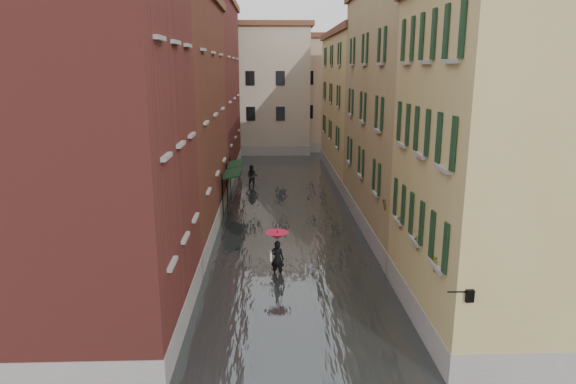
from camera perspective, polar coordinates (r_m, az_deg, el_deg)
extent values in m
plane|color=#5F5F61|center=(20.78, 1.05, -12.06)|extent=(120.00, 120.00, 0.00)
cube|color=#3D4243|center=(32.94, -0.11, -2.05)|extent=(10.00, 60.00, 0.20)
cube|color=maroon|center=(17.91, -21.54, 4.64)|extent=(6.00, 8.00, 13.00)
cube|color=#5C281D|center=(28.47, -14.21, 7.67)|extent=(6.00, 14.00, 12.50)
cube|color=maroon|center=(43.16, -10.10, 10.77)|extent=(6.00, 16.00, 14.00)
cube|color=tan|center=(18.80, 23.33, 2.54)|extent=(6.00, 8.00, 11.50)
cube|color=#9A845D|center=(28.94, 14.28, 8.25)|extent=(6.00, 14.00, 13.00)
cube|color=tan|center=(43.56, 8.77, 9.20)|extent=(6.00, 16.00, 11.50)
cube|color=#B5A490|center=(56.79, -4.02, 11.08)|extent=(12.00, 9.00, 13.00)
cube|color=tan|center=(59.19, 4.95, 10.68)|extent=(10.00, 9.00, 12.00)
cube|color=#17331D|center=(32.54, -6.21, 2.12)|extent=(1.09, 3.14, 0.31)
cylinder|color=black|center=(31.31, -7.27, -0.53)|extent=(0.06, 0.06, 2.80)
cylinder|color=black|center=(34.36, -6.80, 0.75)|extent=(0.06, 0.06, 2.80)
cube|color=#17331D|center=(35.64, -5.85, 3.13)|extent=(1.09, 2.88, 0.31)
cylinder|color=black|center=(34.51, -6.78, 0.81)|extent=(0.06, 0.06, 2.80)
cylinder|color=black|center=(37.31, -6.42, 1.79)|extent=(0.06, 0.06, 2.80)
cylinder|color=black|center=(14.89, 18.42, -10.48)|extent=(0.60, 0.05, 0.05)
cube|color=black|center=(15.03, 19.48, -10.75)|extent=(0.22, 0.22, 0.35)
cube|color=beige|center=(15.03, 19.48, -10.75)|extent=(0.14, 0.14, 0.24)
cube|color=brown|center=(16.51, 16.44, -7.73)|extent=(0.22, 0.85, 0.18)
imported|color=#265926|center=(16.37, 16.54, -6.36)|extent=(0.59, 0.51, 0.66)
cube|color=brown|center=(18.18, 14.63, -5.62)|extent=(0.22, 0.85, 0.18)
imported|color=#265926|center=(18.05, 14.71, -4.36)|extent=(0.59, 0.51, 0.66)
cube|color=brown|center=(20.39, 12.74, -3.40)|extent=(0.22, 0.85, 0.18)
imported|color=#265926|center=(20.27, 12.80, -2.27)|extent=(0.59, 0.51, 0.66)
cube|color=brown|center=(22.93, 11.05, -1.42)|extent=(0.22, 0.85, 0.18)
imported|color=#265926|center=(22.83, 11.10, -0.40)|extent=(0.59, 0.51, 0.66)
imported|color=black|center=(22.73, -1.19, -7.44)|extent=(0.70, 0.58, 1.66)
cube|color=beige|center=(22.74, -1.90, -7.12)|extent=(0.08, 0.30, 0.38)
cylinder|color=black|center=(22.55, -1.19, -6.21)|extent=(0.02, 0.02, 1.00)
cone|color=red|center=(22.37, -1.20, -4.84)|extent=(1.06, 1.06, 0.28)
imported|color=black|center=(39.40, -4.00, 1.74)|extent=(0.94, 0.76, 1.80)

